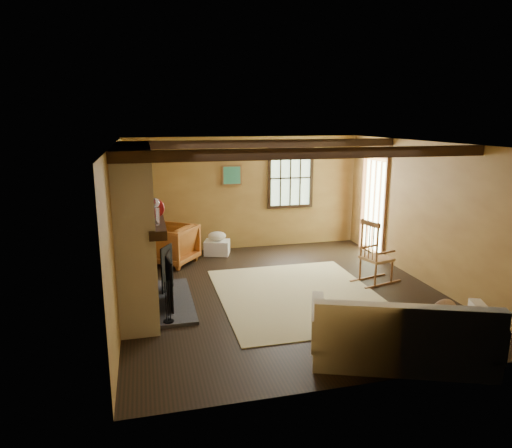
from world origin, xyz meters
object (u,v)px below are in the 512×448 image
object	(u,v)px
sofa	(401,338)
rocking_chair	(375,256)
fireplace	(138,235)
laundry_basket	(217,247)
armchair	(172,244)

from	to	relation	value
sofa	rocking_chair	bearing A→B (deg)	89.16
fireplace	laundry_basket	bearing A→B (deg)	57.04
fireplace	laundry_basket	xyz separation A→B (m)	(1.52, 2.35, -0.95)
armchair	sofa	bearing A→B (deg)	65.04
rocking_chair	laundry_basket	xyz separation A→B (m)	(-2.37, 2.29, -0.32)
rocking_chair	laundry_basket	size ratio (longest dim) A/B	2.21
rocking_chair	sofa	distance (m)	2.66
laundry_basket	armchair	size ratio (longest dim) A/B	0.59
fireplace	armchair	bearing A→B (deg)	73.65
rocking_chair	armchair	bearing A→B (deg)	45.03
laundry_basket	armchair	bearing A→B (deg)	-157.82
sofa	fireplace	bearing A→B (deg)	161.26
fireplace	sofa	xyz separation A→B (m)	(2.91, -2.40, -0.81)
fireplace	laundry_basket	world-z (taller)	fireplace
rocking_chair	laundry_basket	distance (m)	3.31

